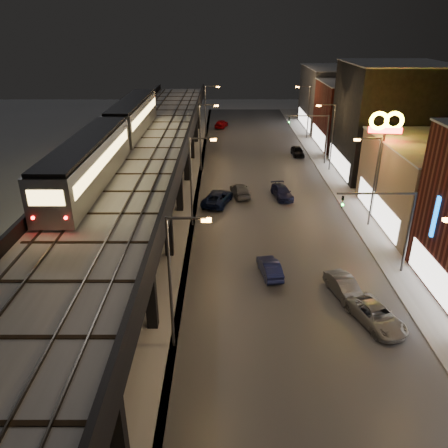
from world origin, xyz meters
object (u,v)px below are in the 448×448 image
object	(u,v)px
car_mid_dark	(240,191)
car_onc_silver	(345,288)
car_near_white	(270,268)
car_far_white	(221,124)
car_onc_red	(298,151)
subway_train	(115,134)
car_mid_silver	(218,198)
car_onc_white	(282,193)
car_onc_dark	(376,316)

from	to	relation	value
car_mid_dark	car_onc_silver	distance (m)	21.88
car_near_white	car_far_white	distance (m)	54.35
car_onc_red	car_onc_silver	bearing A→B (deg)	-95.25
car_near_white	car_far_white	world-z (taller)	car_far_white
car_near_white	car_onc_red	world-z (taller)	car_onc_red
car_far_white	subway_train	bearing A→B (deg)	91.38
car_mid_silver	car_far_white	xyz separation A→B (m)	(0.22, 39.04, 0.01)
car_onc_silver	car_onc_white	distance (m)	20.22
car_near_white	car_onc_dark	size ratio (longest dim) A/B	0.82
car_mid_silver	car_far_white	distance (m)	39.04
car_mid_silver	car_onc_dark	size ratio (longest dim) A/B	1.11
car_near_white	car_mid_dark	distance (m)	17.78
car_onc_dark	car_onc_red	world-z (taller)	car_onc_red
car_mid_silver	car_onc_dark	bearing A→B (deg)	133.81
subway_train	car_mid_dark	distance (m)	15.69
car_mid_dark	car_onc_white	distance (m)	4.87
car_onc_silver	car_onc_dark	world-z (taller)	car_onc_silver
car_mid_silver	car_onc_silver	bearing A→B (deg)	134.85
car_mid_silver	car_far_white	bearing A→B (deg)	-73.51
subway_train	car_far_white	xyz separation A→B (m)	(10.48, 40.95, -7.69)
car_onc_white	car_mid_dark	bearing A→B (deg)	163.42
car_onc_white	car_onc_red	bearing A→B (deg)	66.21
car_mid_silver	car_onc_silver	world-z (taller)	car_mid_silver
subway_train	car_onc_dark	size ratio (longest dim) A/B	7.75
car_mid_silver	car_onc_silver	size ratio (longest dim) A/B	1.23
car_mid_dark	car_onc_silver	bearing A→B (deg)	99.90
car_mid_silver	car_mid_dark	size ratio (longest dim) A/B	1.15
car_near_white	car_mid_dark	bearing A→B (deg)	-93.03
subway_train	car_onc_red	size ratio (longest dim) A/B	9.06
subway_train	car_mid_dark	world-z (taller)	subway_train
car_mid_dark	car_onc_silver	world-z (taller)	car_onc_silver
car_mid_silver	car_onc_silver	xyz separation A→B (m)	(9.67, -18.16, -0.03)
car_mid_silver	car_mid_dark	world-z (taller)	car_mid_silver
car_near_white	car_onc_white	world-z (taller)	car_onc_white
subway_train	car_near_white	size ratio (longest dim) A/B	9.49
car_near_white	car_onc_silver	size ratio (longest dim) A/B	0.91
car_mid_dark	car_onc_dark	bearing A→B (deg)	100.21
car_mid_silver	subway_train	bearing A→B (deg)	27.35
car_onc_dark	car_onc_white	size ratio (longest dim) A/B	1.05
car_onc_dark	car_onc_red	xyz separation A→B (m)	(1.01, 41.03, 0.03)
subway_train	car_mid_silver	size ratio (longest dim) A/B	7.00
car_onc_silver	car_near_white	bearing A→B (deg)	136.41
car_onc_silver	car_far_white	bearing A→B (deg)	85.59
subway_train	car_onc_red	distance (m)	31.83
car_mid_dark	car_onc_dark	world-z (taller)	car_mid_dark
car_near_white	car_mid_silver	xyz separation A→B (m)	(-4.40, 15.15, 0.09)
car_onc_silver	car_onc_dark	xyz separation A→B (m)	(1.28, -3.34, -0.04)
car_near_white	car_onc_white	size ratio (longest dim) A/B	0.86
subway_train	car_onc_dark	distance (m)	29.91
car_mid_dark	car_far_white	bearing A→B (deg)	-95.14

